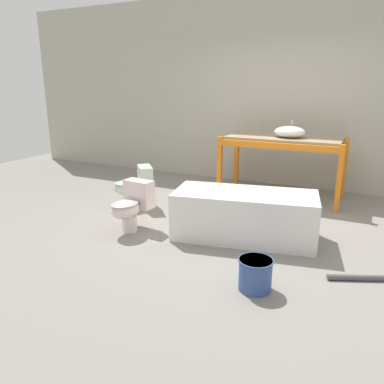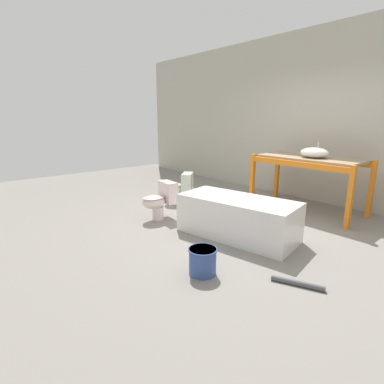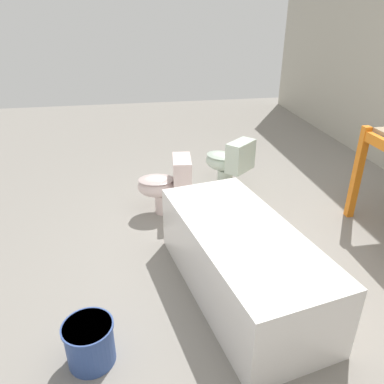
{
  "view_description": "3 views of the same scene",
  "coord_description": "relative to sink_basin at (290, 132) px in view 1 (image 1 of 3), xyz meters",
  "views": [
    {
      "loc": [
        1.45,
        -4.39,
        1.72
      ],
      "look_at": [
        -0.33,
        -0.75,
        0.54
      ],
      "focal_mm": 35.0,
      "sensor_mm": 36.0,
      "label": 1
    },
    {
      "loc": [
        2.76,
        -3.49,
        1.6
      ],
      "look_at": [
        -0.32,
        -0.85,
        0.58
      ],
      "focal_mm": 28.0,
      "sensor_mm": 36.0,
      "label": 2
    },
    {
      "loc": [
        2.33,
        -1.23,
        1.93
      ],
      "look_at": [
        -0.52,
        -0.73,
        0.49
      ],
      "focal_mm": 35.0,
      "sensor_mm": 36.0,
      "label": 3
    }
  ],
  "objects": [
    {
      "name": "loose_pipe",
      "position": [
        1.14,
        -2.3,
        -1.0
      ],
      "size": [
        0.48,
        0.25,
        0.05
      ],
      "color": "#4C4C51",
      "rests_on": "ground_plane"
    },
    {
      "name": "toilet_near",
      "position": [
        -1.85,
        -1.41,
        -0.7
      ],
      "size": [
        0.62,
        0.6,
        0.59
      ],
      "rotation": [
        0.0,
        0.0,
        -0.85
      ],
      "color": "silver",
      "rests_on": "ground_plane"
    },
    {
      "name": "warehouse_wall_rear",
      "position": [
        -0.31,
        0.79,
        0.57
      ],
      "size": [
        10.8,
        0.08,
        3.2
      ],
      "color": "#B2AD9E",
      "rests_on": "ground_plane"
    },
    {
      "name": "ground_plane",
      "position": [
        -0.31,
        -1.29,
        -1.03
      ],
      "size": [
        12.0,
        12.0,
        0.0
      ],
      "primitive_type": "plane",
      "color": "gray"
    },
    {
      "name": "bathtub_main",
      "position": [
        -0.09,
        -1.79,
        -0.71
      ],
      "size": [
        1.7,
        0.98,
        0.54
      ],
      "rotation": [
        0.0,
        0.0,
        0.19
      ],
      "color": "white",
      "rests_on": "ground_plane"
    },
    {
      "name": "shelving_rack",
      "position": [
        -0.09,
        0.03,
        -0.22
      ],
      "size": [
        1.83,
        0.87,
        0.94
      ],
      "color": "orange",
      "rests_on": "ground_plane"
    },
    {
      "name": "bucket_white",
      "position": [
        0.36,
        -2.84,
        -0.88
      ],
      "size": [
        0.3,
        0.3,
        0.28
      ],
      "color": "#334C8C",
      "rests_on": "ground_plane"
    },
    {
      "name": "toilet_far",
      "position": [
        -1.37,
        -2.18,
        -0.7
      ],
      "size": [
        0.39,
        0.57,
        0.59
      ],
      "rotation": [
        0.0,
        0.0,
        -0.11
      ],
      "color": "silver",
      "rests_on": "ground_plane"
    },
    {
      "name": "sink_basin",
      "position": [
        0.0,
        0.0,
        0.0
      ],
      "size": [
        0.46,
        0.39,
        0.25
      ],
      "color": "white",
      "rests_on": "shelving_rack"
    }
  ]
}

